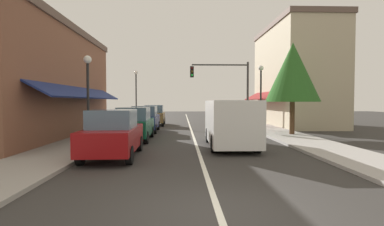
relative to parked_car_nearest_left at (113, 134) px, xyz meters
The scene contains 16 objects.
ground_plane 12.77m from the parked_car_nearest_left, 75.36° to the left, with size 80.00×80.00×0.00m, color #33302D.
sidewalk_left 12.56m from the parked_car_nearest_left, 100.48° to the left, with size 2.60×56.00×0.12m, color gray.
sidewalk_right 15.12m from the parked_car_nearest_left, 54.73° to the left, with size 2.60×56.00×0.12m, color #A39E99.
lane_center_stripe 12.77m from the parked_car_nearest_left, 75.36° to the left, with size 0.14×52.00×0.01m, color silver.
storefront_left_block 8.94m from the parked_car_nearest_left, 132.79° to the left, with size 5.88×14.20×6.45m.
storefront_right_block 19.18m from the parked_car_nearest_left, 49.39° to the left, with size 5.85×10.20×8.61m.
parked_car_nearest_left is the anchor object (origin of this frame).
parked_car_second_left 4.86m from the parked_car_nearest_left, 90.03° to the left, with size 1.80×4.11×1.77m.
parked_car_third_left 9.41m from the parked_car_nearest_left, 89.93° to the left, with size 1.80×4.11×1.77m.
parked_car_far_left 15.18m from the parked_car_nearest_left, 89.52° to the left, with size 1.85×4.13×1.77m.
van_in_lane 5.34m from the parked_car_nearest_left, 27.29° to the left, with size 2.06×5.21×2.12m.
traffic_signal_mast_arm 15.15m from the parked_car_nearest_left, 65.01° to the left, with size 4.89×0.50×5.36m.
street_lamp_left_near 3.81m from the parked_car_nearest_left, 122.72° to the left, with size 0.36×0.36×4.17m.
street_lamp_right_mid 12.66m from the parked_car_nearest_left, 49.82° to the left, with size 0.36×0.36×4.59m.
street_lamp_left_far 18.06m from the parked_car_nearest_left, 95.97° to the left, with size 0.36×0.36×5.07m.
tree_right_near 11.65m from the parked_car_nearest_left, 35.67° to the left, with size 3.22×3.22×5.60m.
Camera 1 is at (-0.69, -5.36, 2.06)m, focal length 27.83 mm.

